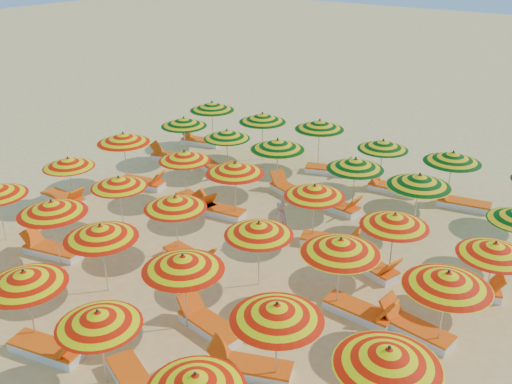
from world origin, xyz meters
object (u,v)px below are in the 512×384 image
(umbrella_25, at_px, (227,134))
(lounger_8, at_px, (64,198))
(umbrella_31, at_px, (262,118))
(umbrella_32, at_px, (320,125))
(umbrella_7, at_px, (52,207))
(umbrella_10, at_px, (277,312))
(lounger_19, at_px, (216,169))
(lounger_24, at_px, (392,188))
(umbrella_2, at_px, (24,278))
(lounger_9, at_px, (190,258))
(lounger_14, at_px, (218,210))
(lounger_25, at_px, (463,203))
(umbrella_26, at_px, (278,145))
(umbrella_34, at_px, (453,157))
(lounger_2, at_px, (135,382))
(umbrella_20, at_px, (235,168))
(beachgoer_a, at_px, (281,223))
(lounger_22, at_px, (200,141))
(umbrella_8, at_px, (101,232))
(umbrella_11, at_px, (388,357))
(lounger_1, at_px, (48,349))
(lounger_16, at_px, (370,266))
(lounger_15, at_px, (332,241))
(lounger_20, at_px, (290,191))
(umbrella_14, at_px, (175,202))
(umbrella_21, at_px, (315,191))
(umbrella_15, at_px, (259,229))
(umbrella_33, at_px, (383,145))
(umbrella_30, at_px, (212,106))
(lounger_5, at_px, (209,325))
(umbrella_18, at_px, (123,138))
(umbrella_3, at_px, (98,319))
(umbrella_22, at_px, (395,220))
(umbrella_27, at_px, (355,164))
(umbrella_28, at_px, (419,180))
(lounger_18, at_px, (172,156))
(lounger_10, at_px, (360,311))
(lounger_12, at_px, (143,183))
(umbrella_13, at_px, (119,182))
(umbrella_24, at_px, (184,122))
(umbrella_9, at_px, (183,263))
(umbrella_23, at_px, (495,249))
(lounger_23, at_px, (329,169))
(lounger_4, at_px, (52,250))
(umbrella_19, at_px, (184,156))
(umbrella_12, at_px, (68,162))

(umbrella_25, distance_m, lounger_8, 6.20)
(umbrella_31, height_order, umbrella_32, umbrella_32)
(umbrella_7, height_order, umbrella_10, umbrella_10)
(lounger_19, relative_size, lounger_24, 1.02)
(umbrella_2, height_order, lounger_9, umbrella_2)
(umbrella_10, xyz_separation_m, lounger_14, (-5.88, 5.22, -1.60))
(lounger_25, bearing_deg, umbrella_26, 13.18)
(umbrella_7, relative_size, umbrella_34, 0.81)
(lounger_2, distance_m, lounger_25, 12.57)
(lounger_2, relative_size, lounger_19, 1.00)
(umbrella_20, distance_m, beachgoer_a, 2.44)
(lounger_22, bearing_deg, umbrella_8, 104.47)
(umbrella_11, bearing_deg, beachgoer_a, 138.61)
(lounger_1, bearing_deg, lounger_16, 46.70)
(lounger_15, relative_size, lounger_20, 1.00)
(umbrella_14, distance_m, lounger_20, 5.54)
(umbrella_21, bearing_deg, umbrella_8, -118.36)
(umbrella_15, xyz_separation_m, umbrella_33, (-0.17, 7.62, 0.01))
(umbrella_30, relative_size, lounger_14, 1.37)
(umbrella_11, xyz_separation_m, lounger_15, (-4.16, 5.59, -1.64))
(lounger_14, bearing_deg, lounger_5, 118.26)
(umbrella_7, distance_m, lounger_5, 5.51)
(umbrella_18, relative_size, lounger_1, 1.13)
(umbrella_3, height_order, umbrella_33, umbrella_33)
(umbrella_22, relative_size, umbrella_27, 0.99)
(umbrella_21, distance_m, umbrella_28, 3.15)
(umbrella_28, distance_m, lounger_18, 10.50)
(lounger_1, height_order, lounger_10, same)
(lounger_12, bearing_deg, lounger_1, -69.49)
(umbrella_10, bearing_deg, umbrella_13, 160.58)
(umbrella_15, height_order, lounger_25, umbrella_15)
(lounger_12, height_order, lounger_15, same)
(lounger_14, bearing_deg, lounger_16, 168.35)
(umbrella_24, height_order, lounger_8, umbrella_24)
(umbrella_8, xyz_separation_m, umbrella_9, (2.66, 0.11, 0.03))
(umbrella_27, bearing_deg, lounger_5, -88.20)
(umbrella_33, height_order, beachgoer_a, umbrella_33)
(umbrella_26, bearing_deg, umbrella_21, -38.86)
(umbrella_23, xyz_separation_m, lounger_18, (-13.24, 2.71, -1.49))
(lounger_23, bearing_deg, lounger_9, -109.66)
(umbrella_26, height_order, lounger_19, umbrella_26)
(umbrella_33, bearing_deg, lounger_12, -144.55)
(umbrella_26, xyz_separation_m, umbrella_32, (0.03, 2.78, 0.00))
(umbrella_18, bearing_deg, umbrella_33, 34.24)
(lounger_4, bearing_deg, umbrella_19, -111.11)
(umbrella_11, distance_m, lounger_14, 9.83)
(umbrella_8, relative_size, umbrella_14, 0.85)
(umbrella_21, height_order, umbrella_34, umbrella_34)
(umbrella_8, height_order, umbrella_30, umbrella_30)
(umbrella_23, bearing_deg, umbrella_12, -169.60)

